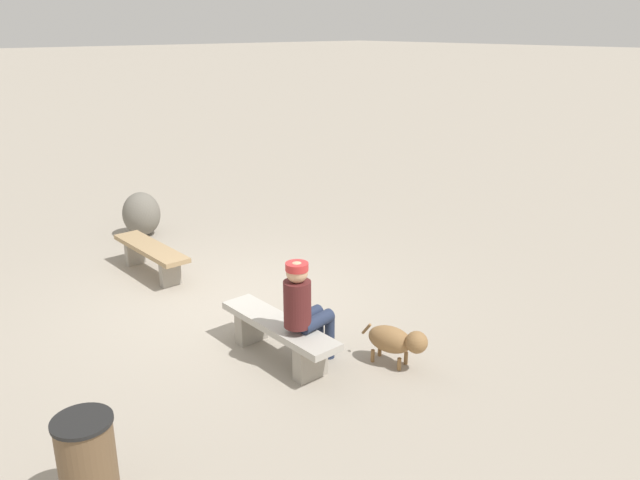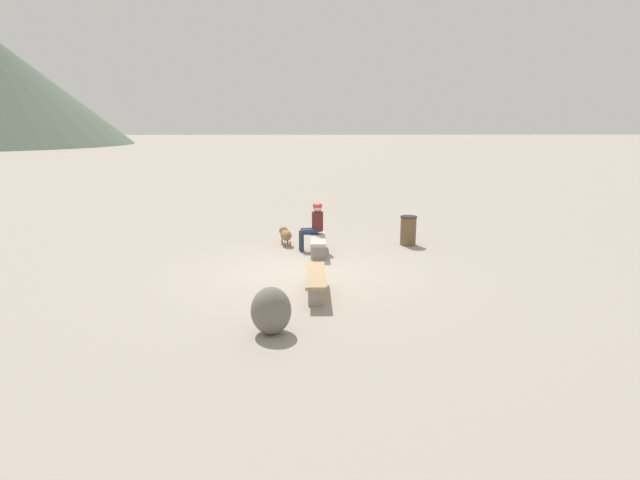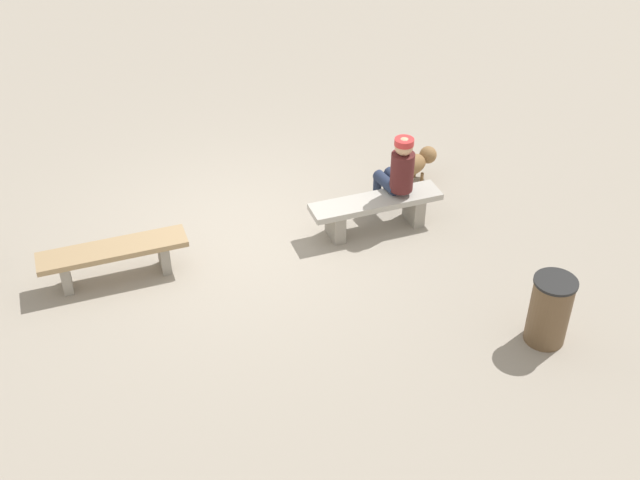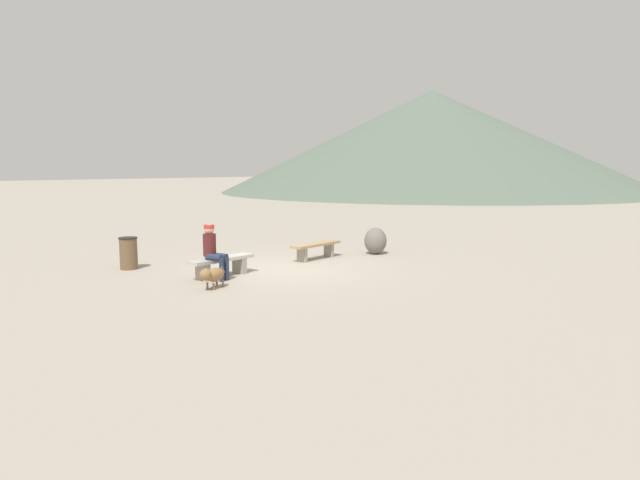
{
  "view_description": "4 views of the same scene",
  "coord_description": "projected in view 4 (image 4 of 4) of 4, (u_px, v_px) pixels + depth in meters",
  "views": [
    {
      "loc": [
        6.58,
        -4.17,
        3.53
      ],
      "look_at": [
        0.54,
        1.07,
        0.79
      ],
      "focal_mm": 35.4,
      "sensor_mm": 36.0,
      "label": 1
    },
    {
      "loc": [
        -11.24,
        -0.21,
        3.37
      ],
      "look_at": [
        0.58,
        -0.46,
        0.59
      ],
      "focal_mm": 28.95,
      "sensor_mm": 36.0,
      "label": 2
    },
    {
      "loc": [
        -1.87,
        -7.94,
        5.82
      ],
      "look_at": [
        0.53,
        -1.26,
        0.65
      ],
      "focal_mm": 44.38,
      "sensor_mm": 36.0,
      "label": 3
    },
    {
      "loc": [
        9.46,
        9.27,
        2.5
      ],
      "look_at": [
        -1.54,
        -0.08,
        0.57
      ],
      "focal_mm": 30.29,
      "sensor_mm": 36.0,
      "label": 4
    }
  ],
  "objects": [
    {
      "name": "bench_right",
      "position": [
        222.0,
        263.0,
        12.48
      ],
      "size": [
        1.69,
        0.39,
        0.45
      ],
      "rotation": [
        0.0,
        0.0,
        -0.0
      ],
      "color": "gray",
      "rests_on": "ground"
    },
    {
      "name": "ground",
      "position": [
        283.0,
        270.0,
        13.43
      ],
      "size": [
        210.0,
        210.0,
        0.06
      ],
      "primitive_type": "cube",
      "color": "#9E9384"
    },
    {
      "name": "distant_peak_1",
      "position": [
        431.0,
        142.0,
        56.81
      ],
      "size": [
        43.92,
        43.92,
        10.5
      ],
      "primitive_type": "cone",
      "color": "#566656",
      "rests_on": "ground"
    },
    {
      "name": "trash_bin",
      "position": [
        129.0,
        253.0,
        13.38
      ],
      "size": [
        0.45,
        0.45,
        0.8
      ],
      "color": "brown",
      "rests_on": "ground"
    },
    {
      "name": "seated_person",
      "position": [
        213.0,
        248.0,
        12.11
      ],
      "size": [
        0.36,
        0.64,
        1.24
      ],
      "rotation": [
        0.0,
        0.0,
        0.13
      ],
      "color": "#511E1E",
      "rests_on": "ground"
    },
    {
      "name": "boulder",
      "position": [
        375.0,
        241.0,
        15.74
      ],
      "size": [
        0.69,
        0.69,
        0.77
      ],
      "primitive_type": "ellipsoid",
      "rotation": [
        0.0,
        0.0,
        3.21
      ],
      "color": "#6B665B",
      "rests_on": "ground"
    },
    {
      "name": "distant_peak_2",
      "position": [
        457.0,
        146.0,
        76.27
      ],
      "size": [
        31.76,
        31.76,
        11.12
      ],
      "primitive_type": "cone",
      "color": "slate",
      "rests_on": "ground"
    },
    {
      "name": "bench_left",
      "position": [
        316.0,
        247.0,
        14.85
      ],
      "size": [
        1.69,
        0.39,
        0.45
      ],
      "rotation": [
        0.0,
        0.0,
        -0.0
      ],
      "color": "gray",
      "rests_on": "ground"
    },
    {
      "name": "dog",
      "position": [
        213.0,
        275.0,
        11.2
      ],
      "size": [
        0.77,
        0.41,
        0.47
      ],
      "rotation": [
        0.0,
        0.0,
        0.26
      ],
      "color": "olive",
      "rests_on": "ground"
    }
  ]
}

